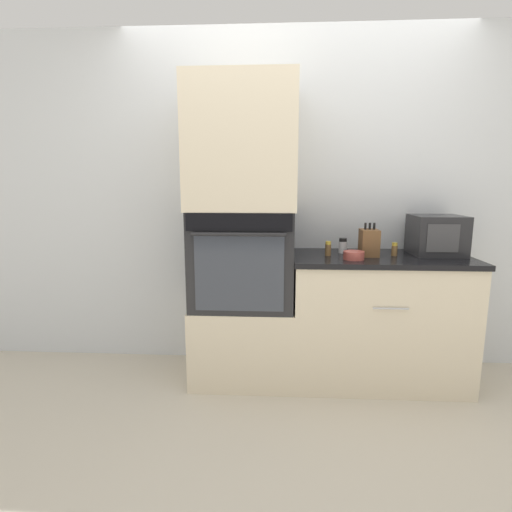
{
  "coord_description": "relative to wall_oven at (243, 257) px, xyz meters",
  "views": [
    {
      "loc": [
        -0.11,
        -2.44,
        1.39
      ],
      "look_at": [
        -0.26,
        0.21,
        0.91
      ],
      "focal_mm": 28.0,
      "sensor_mm": 36.0,
      "label": 1
    }
  ],
  "objects": [
    {
      "name": "counter_unit",
      "position": [
        0.95,
        0.0,
        -0.43
      ],
      "size": [
        1.2,
        0.63,
        0.9
      ],
      "color": "beige",
      "rests_on": "ground_plane"
    },
    {
      "name": "oven_cabinet_upper",
      "position": [
        0.0,
        0.0,
        0.76
      ],
      "size": [
        0.71,
        0.6,
        0.85
      ],
      "color": "beige",
      "rests_on": "wall_oven"
    },
    {
      "name": "condiment_jar_far",
      "position": [
        0.95,
        0.24,
        0.05
      ],
      "size": [
        0.04,
        0.04,
        0.06
      ],
      "color": "#427047",
      "rests_on": "counter_unit"
    },
    {
      "name": "bowl",
      "position": [
        0.74,
        -0.14,
        0.05
      ],
      "size": [
        0.14,
        0.14,
        0.05
      ],
      "color": "#B24C42",
      "rests_on": "counter_unit"
    },
    {
      "name": "ground_plane",
      "position": [
        0.36,
        -0.3,
        -0.88
      ],
      "size": [
        12.0,
        12.0,
        0.0
      ],
      "primitive_type": "plane",
      "color": "beige"
    },
    {
      "name": "wall_back",
      "position": [
        0.36,
        0.33,
        0.37
      ],
      "size": [
        8.0,
        0.05,
        2.5
      ],
      "color": "silver",
      "rests_on": "ground_plane"
    },
    {
      "name": "condiment_jar_near",
      "position": [
        1.04,
        0.01,
        0.07
      ],
      "size": [
        0.04,
        0.04,
        0.09
      ],
      "color": "brown",
      "rests_on": "counter_unit"
    },
    {
      "name": "knife_block",
      "position": [
        0.86,
        -0.0,
        0.11
      ],
      "size": [
        0.12,
        0.16,
        0.23
      ],
      "color": "brown",
      "rests_on": "counter_unit"
    },
    {
      "name": "wall_oven",
      "position": [
        0.0,
        0.0,
        0.0
      ],
      "size": [
        0.69,
        0.64,
        0.66
      ],
      "color": "black",
      "rests_on": "oven_cabinet_base"
    },
    {
      "name": "oven_cabinet_base",
      "position": [
        0.0,
        0.0,
        -0.61
      ],
      "size": [
        0.71,
        0.6,
        0.55
      ],
      "color": "beige",
      "rests_on": "ground_plane"
    },
    {
      "name": "condiment_jar_back",
      "position": [
        0.59,
        -0.01,
        0.07
      ],
      "size": [
        0.04,
        0.04,
        0.1
      ],
      "color": "brown",
      "rests_on": "counter_unit"
    },
    {
      "name": "microwave",
      "position": [
        1.34,
        0.08,
        0.16
      ],
      "size": [
        0.33,
        0.33,
        0.27
      ],
      "color": "#232326",
      "rests_on": "counter_unit"
    },
    {
      "name": "condiment_jar_mid",
      "position": [
        0.7,
        0.1,
        0.07
      ],
      "size": [
        0.06,
        0.06,
        0.11
      ],
      "color": "silver",
      "rests_on": "counter_unit"
    }
  ]
}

